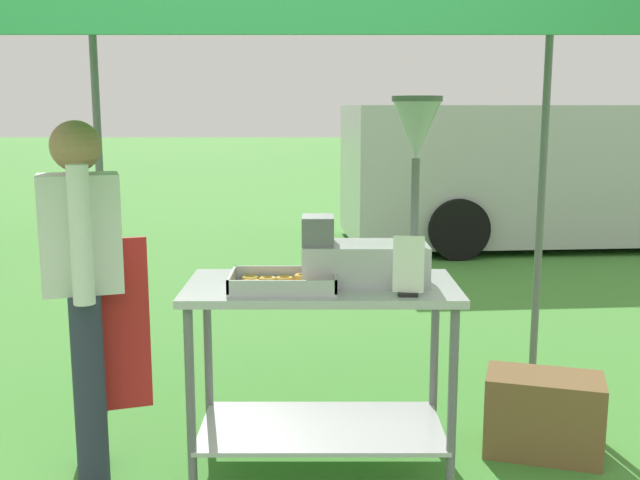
{
  "coord_description": "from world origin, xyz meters",
  "views": [
    {
      "loc": [
        0.26,
        -1.89,
        1.66
      ],
      "look_at": [
        0.27,
        1.56,
        1.05
      ],
      "focal_mm": 41.75,
      "sensor_mm": 36.0,
      "label": 1
    }
  ],
  "objects_px": {
    "supply_crate": "(542,414)",
    "donut_tray": "(283,284)",
    "van_silver": "(578,172)",
    "menu_sign": "(407,270)",
    "stall_canopy": "(320,10)",
    "donut_cart": "(320,339)",
    "donut_fryer": "(374,224)",
    "vendor": "(83,281)"
  },
  "relations": [
    {
      "from": "vendor",
      "to": "van_silver",
      "type": "xyz_separation_m",
      "value": [
        4.26,
        5.99,
        -0.02
      ]
    },
    {
      "from": "donut_fryer",
      "to": "van_silver",
      "type": "xyz_separation_m",
      "value": [
        2.97,
        5.94,
        -0.27
      ]
    },
    {
      "from": "vendor",
      "to": "donut_fryer",
      "type": "bearing_deg",
      "value": 2.59
    },
    {
      "from": "donut_tray",
      "to": "donut_fryer",
      "type": "relative_size",
      "value": 0.56
    },
    {
      "from": "stall_canopy",
      "to": "donut_fryer",
      "type": "xyz_separation_m",
      "value": [
        0.24,
        -0.08,
        -0.93
      ]
    },
    {
      "from": "van_silver",
      "to": "vendor",
      "type": "bearing_deg",
      "value": -125.41
    },
    {
      "from": "donut_fryer",
      "to": "van_silver",
      "type": "bearing_deg",
      "value": 63.4
    },
    {
      "from": "stall_canopy",
      "to": "donut_cart",
      "type": "bearing_deg",
      "value": -90.0
    },
    {
      "from": "donut_tray",
      "to": "menu_sign",
      "type": "distance_m",
      "value": 0.55
    },
    {
      "from": "donut_fryer",
      "to": "menu_sign",
      "type": "bearing_deg",
      "value": -63.24
    },
    {
      "from": "menu_sign",
      "to": "supply_crate",
      "type": "bearing_deg",
      "value": 27.31
    },
    {
      "from": "donut_tray",
      "to": "supply_crate",
      "type": "bearing_deg",
      "value": 11.05
    },
    {
      "from": "donut_cart",
      "to": "donut_tray",
      "type": "bearing_deg",
      "value": -149.15
    },
    {
      "from": "supply_crate",
      "to": "donut_fryer",
      "type": "bearing_deg",
      "value": -171.64
    },
    {
      "from": "donut_cart",
      "to": "donut_tray",
      "type": "relative_size",
      "value": 2.62
    },
    {
      "from": "donut_cart",
      "to": "van_silver",
      "type": "height_order",
      "value": "van_silver"
    },
    {
      "from": "stall_canopy",
      "to": "supply_crate",
      "type": "distance_m",
      "value": 2.17
    },
    {
      "from": "stall_canopy",
      "to": "van_silver",
      "type": "xyz_separation_m",
      "value": [
        3.21,
        5.86,
        -1.2
      ]
    },
    {
      "from": "menu_sign",
      "to": "donut_fryer",
      "type": "bearing_deg",
      "value": 116.76
    },
    {
      "from": "donut_fryer",
      "to": "supply_crate",
      "type": "distance_m",
      "value": 1.28
    },
    {
      "from": "stall_canopy",
      "to": "donut_fryer",
      "type": "bearing_deg",
      "value": -18.12
    },
    {
      "from": "supply_crate",
      "to": "stall_canopy",
      "type": "bearing_deg",
      "value": -177.6
    },
    {
      "from": "supply_crate",
      "to": "van_silver",
      "type": "xyz_separation_m",
      "value": [
        2.14,
        5.81,
        0.68
      ]
    },
    {
      "from": "donut_fryer",
      "to": "menu_sign",
      "type": "distance_m",
      "value": 0.32
    },
    {
      "from": "donut_cart",
      "to": "donut_fryer",
      "type": "relative_size",
      "value": 1.47
    },
    {
      "from": "menu_sign",
      "to": "donut_cart",
      "type": "bearing_deg",
      "value": 148.24
    },
    {
      "from": "donut_fryer",
      "to": "vendor",
      "type": "xyz_separation_m",
      "value": [
        -1.29,
        -0.06,
        -0.25
      ]
    },
    {
      "from": "van_silver",
      "to": "donut_cart",
      "type": "bearing_deg",
      "value": -118.33
    },
    {
      "from": "donut_tray",
      "to": "donut_fryer",
      "type": "xyz_separation_m",
      "value": [
        0.4,
        0.12,
        0.25
      ]
    },
    {
      "from": "van_silver",
      "to": "menu_sign",
      "type": "bearing_deg",
      "value": -114.75
    },
    {
      "from": "supply_crate",
      "to": "donut_tray",
      "type": "bearing_deg",
      "value": -168.95
    },
    {
      "from": "supply_crate",
      "to": "van_silver",
      "type": "relative_size",
      "value": 0.1
    },
    {
      "from": "donut_cart",
      "to": "donut_fryer",
      "type": "distance_m",
      "value": 0.58
    },
    {
      "from": "vendor",
      "to": "supply_crate",
      "type": "distance_m",
      "value": 2.25
    },
    {
      "from": "supply_crate",
      "to": "van_silver",
      "type": "distance_m",
      "value": 6.23
    },
    {
      "from": "stall_canopy",
      "to": "donut_tray",
      "type": "distance_m",
      "value": 1.2
    },
    {
      "from": "donut_tray",
      "to": "van_silver",
      "type": "xyz_separation_m",
      "value": [
        3.37,
        6.05,
        -0.03
      ]
    },
    {
      "from": "van_silver",
      "to": "supply_crate",
      "type": "bearing_deg",
      "value": -110.17
    },
    {
      "from": "stall_canopy",
      "to": "supply_crate",
      "type": "height_order",
      "value": "stall_canopy"
    },
    {
      "from": "donut_cart",
      "to": "vendor",
      "type": "xyz_separation_m",
      "value": [
        -1.05,
        -0.04,
        0.28
      ]
    },
    {
      "from": "donut_cart",
      "to": "menu_sign",
      "type": "xyz_separation_m",
      "value": [
        0.36,
        -0.22,
        0.37
      ]
    },
    {
      "from": "stall_canopy",
      "to": "vendor",
      "type": "relative_size",
      "value": 1.7
    }
  ]
}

